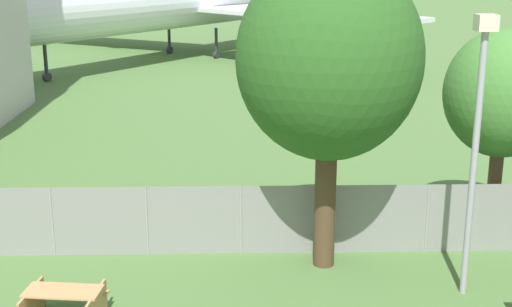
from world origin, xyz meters
TOP-DOWN VIEW (x-y plane):
  - perimeter_fence at (0.00, 10.82)m, footprint 56.07×0.07m
  - airplane at (-4.53, 48.29)m, footprint 33.53×39.90m
  - picnic_bench_open_grass at (-3.97, 7.20)m, footprint 1.84×1.59m
  - tree_near_hangar at (2.18, 10.07)m, footprint 4.61×4.61m
  - tree_behind_benches at (7.36, 12.17)m, footprint 3.30×3.30m
  - light_mast at (5.39, 8.36)m, footprint 0.44×0.44m

SIDE VIEW (x-z plane):
  - picnic_bench_open_grass at x=-3.97m, z-range 0.09..0.85m
  - perimeter_fence at x=0.00m, z-range 0.00..1.95m
  - tree_behind_benches at x=7.36m, z-range 1.15..7.13m
  - light_mast at x=5.39m, z-range 0.83..7.50m
  - airplane at x=-4.53m, z-range -1.93..10.58m
  - tree_near_hangar at x=2.18m, z-range 1.43..9.44m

